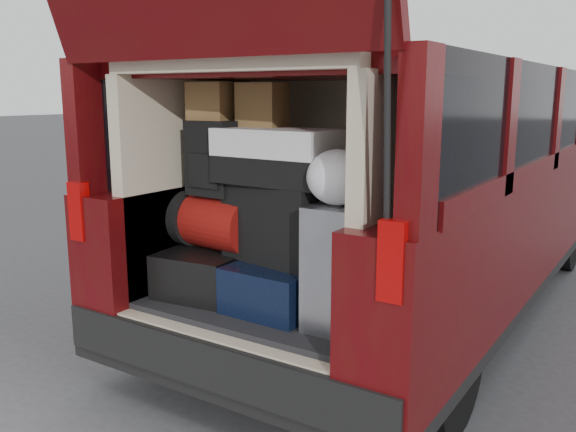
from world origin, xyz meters
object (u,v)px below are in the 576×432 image
silver_roller (342,265)px  red_duffel (218,222)px  black_hardshell (214,269)px  navy_hardshell (283,285)px  black_soft_case (282,221)px  backpack (214,158)px  twotone_duffel (276,156)px

silver_roller → red_duffel: bearing=171.8°
silver_roller → red_duffel: size_ratio=1.25×
black_hardshell → navy_hardshell: size_ratio=1.12×
navy_hardshell → black_soft_case: black_soft_case is taller
black_hardshell → backpack: backpack is taller
silver_roller → twotone_duffel: bearing=167.0°
black_hardshell → black_soft_case: size_ratio=1.07×
twotone_duffel → navy_hardshell: bearing=-22.6°
red_duffel → black_soft_case: 0.39m
black_hardshell → backpack: 0.61m
black_hardshell → black_soft_case: 0.53m
black_hardshell → navy_hardshell: 0.47m
black_hardshell → silver_roller: bearing=-11.3°
navy_hardshell → silver_roller: bearing=-6.7°
black_hardshell → backpack: bearing=-33.2°
black_hardshell → silver_roller: silver_roller is taller
black_hardshell → twotone_duffel: (0.41, 0.01, 0.64)m
navy_hardshell → backpack: bearing=-178.9°
black_hardshell → backpack: (0.04, -0.02, 0.61)m
black_hardshell → silver_roller: size_ratio=1.03×
black_hardshell → twotone_duffel: 0.76m
silver_roller → black_soft_case: black_soft_case is taller
red_duffel → backpack: 0.34m
backpack → twotone_duffel: 0.38m
navy_hardshell → backpack: size_ratio=1.35×
silver_roller → backpack: backpack is taller
black_soft_case → red_duffel: bearing=-166.6°
navy_hardshell → black_soft_case: size_ratio=0.96×
red_duffel → twotone_duffel: size_ratio=0.76×
black_hardshell → black_soft_case: bearing=-1.7°
backpack → black_soft_case: bearing=10.3°
navy_hardshell → twotone_duffel: 0.65m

